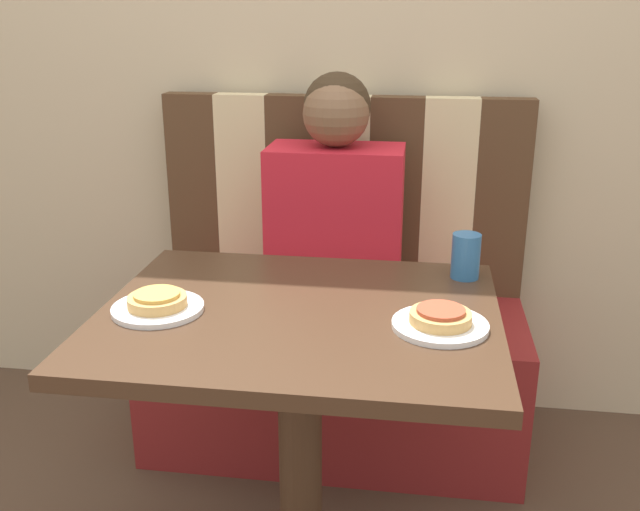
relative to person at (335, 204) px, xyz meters
name	(u,v)px	position (x,y,z in m)	size (l,w,h in m)	color
wall_back	(349,24)	(0.00, 0.31, 0.50)	(7.00, 0.05, 2.60)	#C6B28E
booth_seat	(334,376)	(0.00, 0.00, -0.57)	(1.17, 0.52, 0.46)	maroon
booth_backrest	(344,194)	(0.00, 0.22, -0.03)	(1.17, 0.07, 0.63)	#4C331E
dining_table	(299,356)	(0.00, -0.64, -0.18)	(0.86, 0.70, 0.73)	#422B1C
person	(335,204)	(0.00, 0.00, 0.00)	(0.39, 0.23, 0.72)	red
plate_left	(158,308)	(-0.30, -0.68, -0.06)	(0.20, 0.20, 0.01)	white
plate_right	(440,325)	(0.30, -0.68, -0.06)	(0.20, 0.20, 0.01)	white
pizza_left	(157,300)	(-0.30, -0.68, -0.04)	(0.13, 0.13, 0.03)	tan
pizza_right	(441,316)	(0.30, -0.68, -0.04)	(0.13, 0.13, 0.03)	tan
drinking_cup	(466,256)	(0.36, -0.38, -0.02)	(0.07, 0.07, 0.11)	#2D669E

